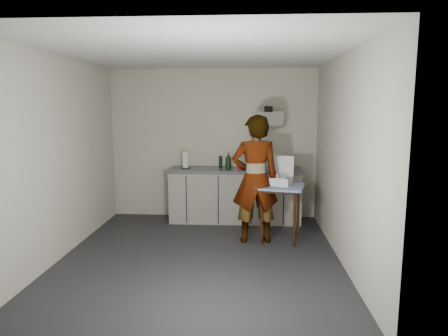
# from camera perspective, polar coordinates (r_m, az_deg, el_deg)

# --- Properties ---
(ground) EXTENTS (4.00, 4.00, 0.00)m
(ground) POSITION_cam_1_polar(r_m,az_deg,el_deg) (5.39, -3.38, -12.48)
(ground) COLOR #242428
(ground) RESTS_ON ground
(wall_back) EXTENTS (3.60, 0.02, 2.60)m
(wall_back) POSITION_cam_1_polar(r_m,az_deg,el_deg) (7.03, -1.55, 3.45)
(wall_back) COLOR beige
(wall_back) RESTS_ON ground
(wall_right) EXTENTS (0.02, 4.00, 2.60)m
(wall_right) POSITION_cam_1_polar(r_m,az_deg,el_deg) (5.16, 16.62, 1.15)
(wall_right) COLOR beige
(wall_right) RESTS_ON ground
(wall_left) EXTENTS (0.02, 4.00, 2.60)m
(wall_left) POSITION_cam_1_polar(r_m,az_deg,el_deg) (5.57, -22.11, 1.41)
(wall_left) COLOR beige
(wall_left) RESTS_ON ground
(ceiling) EXTENTS (3.60, 4.00, 0.01)m
(ceiling) POSITION_cam_1_polar(r_m,az_deg,el_deg) (5.06, -3.66, 16.05)
(ceiling) COLOR white
(ceiling) RESTS_ON wall_back
(kitchen_counter) EXTENTS (2.24, 0.62, 0.91)m
(kitchen_counter) POSITION_cam_1_polar(r_m,az_deg,el_deg) (6.86, 1.61, -4.08)
(kitchen_counter) COLOR black
(kitchen_counter) RESTS_ON ground
(wall_shelf) EXTENTS (0.42, 0.18, 0.37)m
(wall_shelf) POSITION_cam_1_polar(r_m,az_deg,el_deg) (6.92, 6.72, 7.01)
(wall_shelf) COLOR white
(wall_shelf) RESTS_ON ground
(side_table) EXTENTS (0.76, 0.76, 0.82)m
(side_table) POSITION_cam_1_polar(r_m,az_deg,el_deg) (5.85, 8.12, -3.51)
(side_table) COLOR #391D0D
(side_table) RESTS_ON ground
(standing_man) EXTENTS (0.73, 0.53, 1.84)m
(standing_man) POSITION_cam_1_polar(r_m,az_deg,el_deg) (5.73, 4.47, -1.62)
(standing_man) COLOR #B2A593
(standing_man) RESTS_ON ground
(soap_bottle) EXTENTS (0.12, 0.12, 0.28)m
(soap_bottle) POSITION_cam_1_polar(r_m,az_deg,el_deg) (6.71, 0.61, 1.04)
(soap_bottle) COLOR black
(soap_bottle) RESTS_ON kitchen_counter
(soda_can) EXTENTS (0.07, 0.07, 0.13)m
(soda_can) POSITION_cam_1_polar(r_m,az_deg,el_deg) (6.74, 2.18, 0.43)
(soda_can) COLOR red
(soda_can) RESTS_ON kitchen_counter
(dark_bottle) EXTENTS (0.06, 0.06, 0.21)m
(dark_bottle) POSITION_cam_1_polar(r_m,az_deg,el_deg) (6.80, -0.51, 0.85)
(dark_bottle) COLOR black
(dark_bottle) RESTS_ON kitchen_counter
(paper_towel) EXTENTS (0.16, 0.16, 0.29)m
(paper_towel) POSITION_cam_1_polar(r_m,az_deg,el_deg) (6.82, -5.52, 1.10)
(paper_towel) COLOR black
(paper_towel) RESTS_ON kitchen_counter
(dish_rack) EXTENTS (0.37, 0.28, 0.26)m
(dish_rack) POSITION_cam_1_polar(r_m,az_deg,el_deg) (6.76, 6.90, 0.35)
(dish_rack) COLOR silver
(dish_rack) RESTS_ON kitchen_counter
(bakery_box) EXTENTS (0.38, 0.38, 0.41)m
(bakery_box) POSITION_cam_1_polar(r_m,az_deg,el_deg) (5.87, 8.19, -1.51)
(bakery_box) COLOR white
(bakery_box) RESTS_ON side_table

